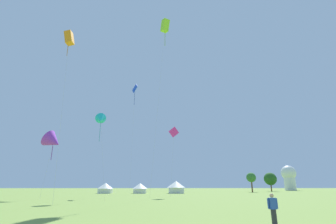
{
  "coord_description": "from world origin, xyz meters",
  "views": [
    {
      "loc": [
        -0.93,
        -5.63,
        2.16
      ],
      "look_at": [
        0.0,
        32.0,
        13.6
      ],
      "focal_mm": 25.87,
      "sensor_mm": 36.0,
      "label": 1
    }
  ],
  "objects_px": {
    "person_spectator": "(273,210)",
    "kite_purple_delta": "(53,141)",
    "kite_lime_box": "(165,26)",
    "observatory_dome": "(289,176)",
    "festival_tent_right": "(105,188)",
    "tree_distant_left": "(270,179)",
    "tree_distant_right": "(251,178)",
    "festival_tent_center": "(176,186)",
    "kite_cyan_delta": "(101,119)",
    "kite_blue_diamond": "(135,90)",
    "kite_magenta_diamond": "(174,133)",
    "kite_orange_box": "(69,38)",
    "festival_tent_left": "(140,188)"
  },
  "relations": [
    {
      "from": "kite_cyan_delta",
      "to": "kite_blue_diamond",
      "type": "distance_m",
      "value": 25.77
    },
    {
      "from": "tree_distant_left",
      "to": "tree_distant_right",
      "type": "bearing_deg",
      "value": -137.72
    },
    {
      "from": "kite_magenta_diamond",
      "to": "kite_purple_delta",
      "type": "bearing_deg",
      "value": -157.53
    },
    {
      "from": "kite_cyan_delta",
      "to": "festival_tent_right",
      "type": "relative_size",
      "value": 3.13
    },
    {
      "from": "kite_magenta_diamond",
      "to": "festival_tent_right",
      "type": "relative_size",
      "value": 3.32
    },
    {
      "from": "kite_lime_box",
      "to": "tree_distant_right",
      "type": "bearing_deg",
      "value": 52.46
    },
    {
      "from": "person_spectator",
      "to": "festival_tent_right",
      "type": "distance_m",
      "value": 61.37
    },
    {
      "from": "kite_orange_box",
      "to": "kite_blue_diamond",
      "type": "xyz_separation_m",
      "value": [
        6.43,
        28.49,
        3.47
      ]
    },
    {
      "from": "kite_lime_box",
      "to": "kite_purple_delta",
      "type": "height_order",
      "value": "kite_lime_box"
    },
    {
      "from": "tree_distant_left",
      "to": "kite_orange_box",
      "type": "bearing_deg",
      "value": -131.34
    },
    {
      "from": "kite_magenta_diamond",
      "to": "kite_purple_delta",
      "type": "distance_m",
      "value": 23.59
    },
    {
      "from": "kite_cyan_delta",
      "to": "kite_blue_diamond",
      "type": "bearing_deg",
      "value": 83.06
    },
    {
      "from": "kite_blue_diamond",
      "to": "festival_tent_right",
      "type": "bearing_deg",
      "value": 125.68
    },
    {
      "from": "kite_lime_box",
      "to": "person_spectator",
      "type": "bearing_deg",
      "value": -79.5
    },
    {
      "from": "festival_tent_right",
      "to": "festival_tent_left",
      "type": "height_order",
      "value": "festival_tent_right"
    },
    {
      "from": "kite_magenta_diamond",
      "to": "festival_tent_center",
      "type": "relative_size",
      "value": 2.78
    },
    {
      "from": "kite_magenta_diamond",
      "to": "tree_distant_right",
      "type": "height_order",
      "value": "kite_magenta_diamond"
    },
    {
      "from": "kite_cyan_delta",
      "to": "tree_distant_right",
      "type": "bearing_deg",
      "value": 48.54
    },
    {
      "from": "kite_orange_box",
      "to": "kite_lime_box",
      "type": "relative_size",
      "value": 0.65
    },
    {
      "from": "tree_distant_left",
      "to": "tree_distant_right",
      "type": "distance_m",
      "value": 14.44
    },
    {
      "from": "observatory_dome",
      "to": "tree_distant_left",
      "type": "distance_m",
      "value": 24.9
    },
    {
      "from": "person_spectator",
      "to": "kite_purple_delta",
      "type": "bearing_deg",
      "value": 131.65
    },
    {
      "from": "kite_cyan_delta",
      "to": "festival_tent_center",
      "type": "bearing_deg",
      "value": 67.24
    },
    {
      "from": "kite_magenta_diamond",
      "to": "observatory_dome",
      "type": "height_order",
      "value": "kite_magenta_diamond"
    },
    {
      "from": "festival_tent_right",
      "to": "kite_orange_box",
      "type": "bearing_deg",
      "value": -87.07
    },
    {
      "from": "kite_purple_delta",
      "to": "festival_tent_left",
      "type": "bearing_deg",
      "value": 66.01
    },
    {
      "from": "kite_lime_box",
      "to": "kite_blue_diamond",
      "type": "xyz_separation_m",
      "value": [
        -7.78,
        14.77,
        -9.06
      ]
    },
    {
      "from": "festival_tent_right",
      "to": "tree_distant_left",
      "type": "xyz_separation_m",
      "value": [
        56.47,
        21.52,
        2.9
      ]
    },
    {
      "from": "person_spectator",
      "to": "festival_tent_right",
      "type": "xyz_separation_m",
      "value": [
        -21.96,
        57.3,
        0.71
      ]
    },
    {
      "from": "kite_cyan_delta",
      "to": "person_spectator",
      "type": "xyz_separation_m",
      "value": [
        16.09,
        -23.93,
        -11.54
      ]
    },
    {
      "from": "kite_cyan_delta",
      "to": "kite_orange_box",
      "type": "bearing_deg",
      "value": -118.71
    },
    {
      "from": "tree_distant_right",
      "to": "festival_tent_center",
      "type": "bearing_deg",
      "value": -155.51
    },
    {
      "from": "festival_tent_center",
      "to": "tree_distant_left",
      "type": "bearing_deg",
      "value": 30.46
    },
    {
      "from": "kite_lime_box",
      "to": "observatory_dome",
      "type": "xyz_separation_m",
      "value": [
        56.91,
        66.51,
        -29.35
      ]
    },
    {
      "from": "person_spectator",
      "to": "festival_tent_right",
      "type": "relative_size",
      "value": 0.4
    },
    {
      "from": "kite_orange_box",
      "to": "kite_blue_diamond",
      "type": "relative_size",
      "value": 0.85
    },
    {
      "from": "kite_magenta_diamond",
      "to": "kite_purple_delta",
      "type": "height_order",
      "value": "kite_magenta_diamond"
    },
    {
      "from": "festival_tent_center",
      "to": "observatory_dome",
      "type": "height_order",
      "value": "observatory_dome"
    },
    {
      "from": "person_spectator",
      "to": "festival_tent_left",
      "type": "relative_size",
      "value": 0.41
    },
    {
      "from": "festival_tent_right",
      "to": "tree_distant_left",
      "type": "height_order",
      "value": "tree_distant_left"
    },
    {
      "from": "person_spectator",
      "to": "tree_distant_left",
      "type": "height_order",
      "value": "tree_distant_left"
    },
    {
      "from": "kite_purple_delta",
      "to": "festival_tent_center",
      "type": "height_order",
      "value": "kite_purple_delta"
    },
    {
      "from": "festival_tent_right",
      "to": "festival_tent_center",
      "type": "xyz_separation_m",
      "value": [
        19.87,
        0.0,
        0.3
      ]
    },
    {
      "from": "kite_cyan_delta",
      "to": "festival_tent_left",
      "type": "height_order",
      "value": "kite_cyan_delta"
    },
    {
      "from": "observatory_dome",
      "to": "person_spectator",
      "type": "bearing_deg",
      "value": -117.79
    },
    {
      "from": "kite_cyan_delta",
      "to": "tree_distant_right",
      "type": "distance_m",
      "value": 60.77
    },
    {
      "from": "festival_tent_center",
      "to": "kite_purple_delta",
      "type": "bearing_deg",
      "value": -128.51
    },
    {
      "from": "kite_lime_box",
      "to": "festival_tent_center",
      "type": "distance_m",
      "value": 42.93
    },
    {
      "from": "kite_magenta_diamond",
      "to": "festival_tent_center",
      "type": "distance_m",
      "value": 23.08
    },
    {
      "from": "kite_magenta_diamond",
      "to": "kite_blue_diamond",
      "type": "distance_m",
      "value": 18.41
    }
  ]
}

